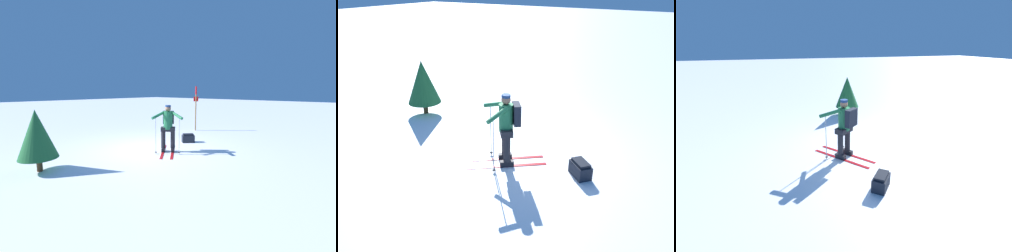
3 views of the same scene
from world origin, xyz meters
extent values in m
plane|color=white|center=(0.00, 0.00, 0.00)|extent=(80.00, 80.00, 0.00)
cube|color=red|center=(-0.88, -0.23, 0.01)|extent=(1.15, 1.43, 0.01)
cube|color=black|center=(-0.88, -0.23, 0.07)|extent=(0.27, 0.30, 0.12)
cylinder|color=black|center=(-0.88, -0.23, 0.46)|extent=(0.15, 0.15, 0.66)
cube|color=red|center=(-0.62, -0.03, 0.01)|extent=(1.15, 1.43, 0.01)
cube|color=black|center=(-0.62, -0.03, 0.07)|extent=(0.27, 0.30, 0.12)
cylinder|color=black|center=(-0.62, -0.03, 0.46)|extent=(0.15, 0.15, 0.66)
cube|color=black|center=(-0.75, -0.13, 0.79)|extent=(0.53, 0.49, 0.14)
cylinder|color=#1E663D|center=(-0.75, -0.13, 1.09)|extent=(0.30, 0.30, 0.60)
sphere|color=#8C664C|center=(-0.75, -0.13, 1.48)|extent=(0.20, 0.20, 0.20)
cylinder|color=navy|center=(-0.75, -0.13, 1.56)|extent=(0.19, 0.19, 0.06)
cube|color=black|center=(-0.61, -0.31, 1.16)|extent=(0.38, 0.34, 0.45)
cylinder|color=#B2B7BC|center=(-1.24, -0.14, 0.62)|extent=(0.02, 0.02, 1.24)
cylinder|color=black|center=(-1.24, -0.14, 0.06)|extent=(0.07, 0.07, 0.01)
cylinder|color=#1E663D|center=(-1.12, -0.16, 1.28)|extent=(0.56, 0.21, 0.24)
cylinder|color=#B2B7BC|center=(-0.64, 0.34, 0.62)|extent=(0.02, 0.02, 1.24)
cylinder|color=black|center=(-0.64, 0.34, 0.06)|extent=(0.07, 0.07, 0.01)
cylinder|color=#1E663D|center=(-0.64, 0.22, 1.28)|extent=(0.09, 0.56, 0.24)
cube|color=black|center=(-0.41, -1.72, 0.14)|extent=(0.54, 0.56, 0.29)
cube|color=black|center=(-0.41, -1.72, 0.32)|extent=(0.44, 0.46, 0.06)
cylinder|color=#4C331E|center=(0.48, 3.48, 0.18)|extent=(0.14, 0.14, 0.35)
cone|color=#1E5B2D|center=(0.48, 3.48, 0.98)|extent=(0.97, 0.97, 1.26)
camera|label=1|loc=(-5.74, 5.40, 2.10)|focal=24.00mm
camera|label=2|loc=(-6.13, -3.44, 3.74)|focal=35.00mm
camera|label=3|loc=(-2.34, -5.36, 2.93)|focal=24.00mm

